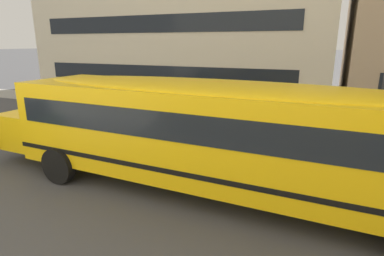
# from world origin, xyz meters

# --- Properties ---
(ground_plane) EXTENTS (400.00, 400.00, 0.00)m
(ground_plane) POSITION_xyz_m (0.00, 0.00, 0.00)
(ground_plane) COLOR #424244
(sidewalk_far) EXTENTS (120.00, 3.00, 0.01)m
(sidewalk_far) POSITION_xyz_m (0.00, 7.97, 0.01)
(sidewalk_far) COLOR gray
(sidewalk_far) RESTS_ON ground_plane
(lane_centreline) EXTENTS (110.00, 0.16, 0.01)m
(lane_centreline) POSITION_xyz_m (0.00, 0.00, 0.00)
(lane_centreline) COLOR silver
(lane_centreline) RESTS_ON ground_plane
(school_bus) EXTENTS (13.58, 3.45, 3.02)m
(school_bus) POSITION_xyz_m (-0.99, -1.64, 1.80)
(school_bus) COLOR yellow
(school_bus) RESTS_ON ground_plane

